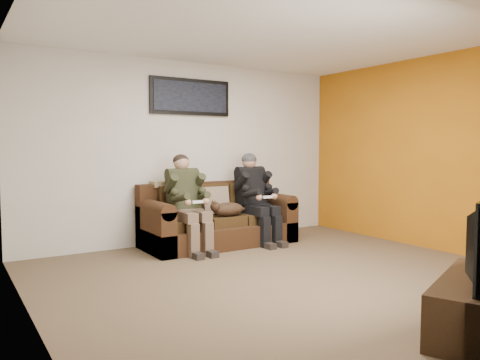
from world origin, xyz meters
TOP-DOWN VIEW (x-y plane):
  - floor at (0.00, 0.00)m, footprint 5.00×5.00m
  - ceiling at (0.00, 0.00)m, footprint 5.00×5.00m
  - wall_back at (0.00, 2.25)m, footprint 5.00×0.00m
  - wall_left at (-2.50, 0.00)m, footprint 0.00×4.50m
  - wall_right at (2.50, 0.00)m, footprint 0.00×4.50m
  - accent_wall_right at (2.49, 0.00)m, footprint 0.00×4.50m
  - sofa at (0.19, 1.83)m, footprint 2.12×0.92m
  - throw_pillow at (0.19, 1.87)m, footprint 0.41×0.19m
  - throw_blanket at (-0.45, 2.09)m, footprint 0.43×0.21m
  - person_left at (-0.35, 1.65)m, footprint 0.51×0.87m
  - person_right at (0.74, 1.65)m, footprint 0.51×0.86m
  - cat at (0.22, 1.58)m, footprint 0.66×0.26m
  - framed_poster at (-0.01, 2.22)m, footprint 1.25×0.05m
  - tv_stand at (0.25, -1.95)m, footprint 1.34×0.87m
  - television at (0.25, -1.95)m, footprint 1.05×0.54m

SIDE VIEW (x-z plane):
  - floor at x=0.00m, z-range 0.00..0.00m
  - tv_stand at x=0.25m, z-range 0.00..0.40m
  - sofa at x=0.19m, z-range -0.11..0.76m
  - cat at x=0.22m, z-range 0.40..0.65m
  - throw_pillow at x=0.19m, z-range 0.42..0.82m
  - television at x=0.25m, z-range 0.40..1.02m
  - person_left at x=-0.35m, z-range 0.08..1.36m
  - person_right at x=0.74m, z-range 0.08..1.36m
  - throw_blanket at x=-0.45m, z-range 0.83..0.91m
  - wall_back at x=0.00m, z-range -1.20..3.80m
  - wall_left at x=-2.50m, z-range -0.95..3.55m
  - wall_right at x=2.50m, z-range -0.95..3.55m
  - accent_wall_right at x=2.49m, z-range -0.95..3.55m
  - framed_poster at x=-0.01m, z-range 1.84..2.36m
  - ceiling at x=0.00m, z-range 2.60..2.60m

